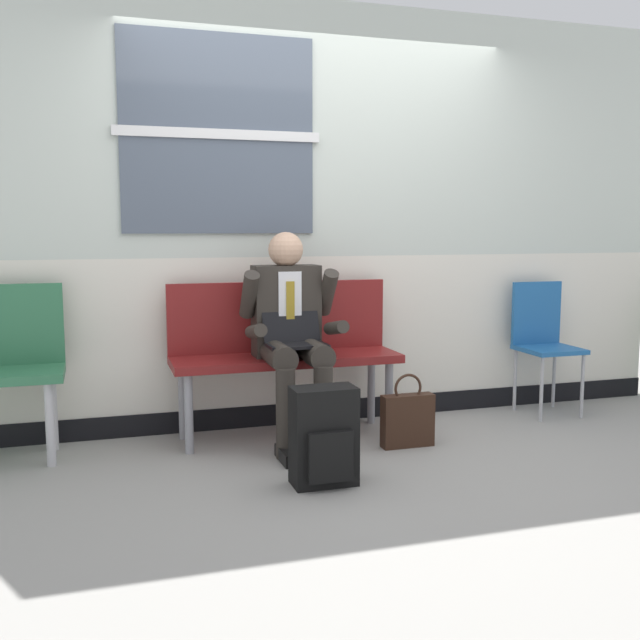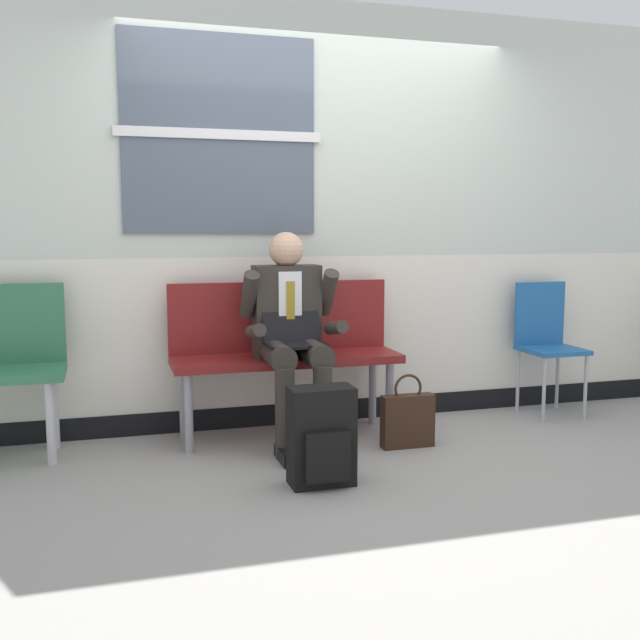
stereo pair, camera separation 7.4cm
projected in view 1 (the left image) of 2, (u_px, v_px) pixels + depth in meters
ground_plane at (356, 452)px, 4.21m from camera, size 18.00×18.00×0.00m
station_wall at (316, 218)px, 4.75m from camera, size 5.14×0.17×2.71m
bench_with_person at (283, 344)px, 4.51m from camera, size 1.39×0.42×0.95m
person_seated at (292, 331)px, 4.30m from camera, size 0.57×0.70×1.26m
backpack at (324, 437)px, 3.65m from camera, size 0.32×0.22×0.50m
handbag at (408, 419)px, 4.30m from camera, size 0.31×0.09×0.44m
folding_chair at (543, 335)px, 5.07m from camera, size 0.38×0.38×0.91m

